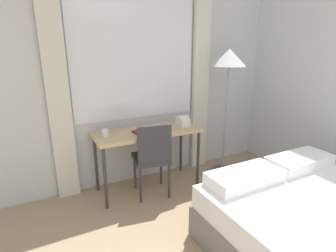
{
  "coord_description": "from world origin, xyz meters",
  "views": [
    {
      "loc": [
        -1.14,
        0.05,
        1.71
      ],
      "look_at": [
        0.1,
        2.43,
        0.91
      ],
      "focal_mm": 28.0,
      "sensor_mm": 36.0,
      "label": 1
    }
  ],
  "objects_px": {
    "telephone": "(183,121)",
    "book": "(145,131)",
    "desk": "(148,136)",
    "mug": "(105,133)",
    "desk_chair": "(152,155)",
    "standing_lamp": "(229,67)"
  },
  "relations": [
    {
      "from": "desk",
      "to": "book",
      "type": "bearing_deg",
      "value": -131.73
    },
    {
      "from": "desk_chair",
      "to": "mug",
      "type": "bearing_deg",
      "value": 164.11
    },
    {
      "from": "desk_chair",
      "to": "telephone",
      "type": "bearing_deg",
      "value": 30.49
    },
    {
      "from": "desk_chair",
      "to": "book",
      "type": "relative_size",
      "value": 3.13
    },
    {
      "from": "desk",
      "to": "mug",
      "type": "height_order",
      "value": "mug"
    },
    {
      "from": "desk_chair",
      "to": "standing_lamp",
      "type": "xyz_separation_m",
      "value": [
        1.16,
        0.13,
        0.95
      ]
    },
    {
      "from": "telephone",
      "to": "book",
      "type": "bearing_deg",
      "value": -175.5
    },
    {
      "from": "desk_chair",
      "to": "book",
      "type": "height_order",
      "value": "desk_chair"
    },
    {
      "from": "desk_chair",
      "to": "standing_lamp",
      "type": "bearing_deg",
      "value": 16.36
    },
    {
      "from": "telephone",
      "to": "book",
      "type": "xyz_separation_m",
      "value": [
        -0.54,
        -0.04,
        -0.04
      ]
    },
    {
      "from": "telephone",
      "to": "mug",
      "type": "bearing_deg",
      "value": 178.4
    },
    {
      "from": "standing_lamp",
      "to": "book",
      "type": "bearing_deg",
      "value": 179.0
    },
    {
      "from": "desk",
      "to": "mug",
      "type": "distance_m",
      "value": 0.52
    },
    {
      "from": "standing_lamp",
      "to": "mug",
      "type": "bearing_deg",
      "value": 176.82
    },
    {
      "from": "desk",
      "to": "book",
      "type": "relative_size",
      "value": 4.36
    },
    {
      "from": "standing_lamp",
      "to": "telephone",
      "type": "height_order",
      "value": "standing_lamp"
    },
    {
      "from": "mug",
      "to": "telephone",
      "type": "bearing_deg",
      "value": -1.6
    },
    {
      "from": "standing_lamp",
      "to": "mug",
      "type": "xyz_separation_m",
      "value": [
        -1.63,
        0.09,
        -0.68
      ]
    },
    {
      "from": "desk_chair",
      "to": "book",
      "type": "distance_m",
      "value": 0.29
    },
    {
      "from": "desk_chair",
      "to": "telephone",
      "type": "relative_size",
      "value": 5.27
    },
    {
      "from": "standing_lamp",
      "to": "book",
      "type": "height_order",
      "value": "standing_lamp"
    },
    {
      "from": "desk",
      "to": "desk_chair",
      "type": "relative_size",
      "value": 1.4
    }
  ]
}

